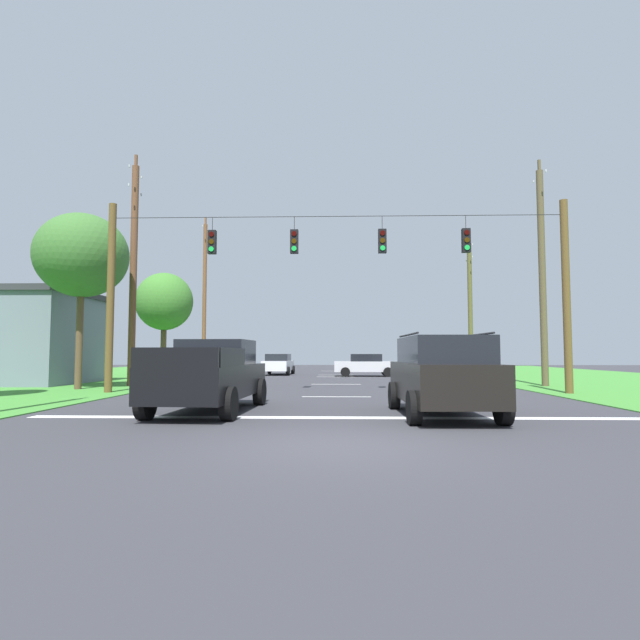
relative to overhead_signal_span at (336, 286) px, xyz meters
The scene contains 18 objects.
ground_plane 11.92m from the overhead_signal_span, 89.94° to the right, with size 120.00×120.00×0.00m, color #333338.
stop_bar_stripe 8.60m from the overhead_signal_span, 89.92° to the right, with size 15.20×0.45×0.01m, color white.
lane_dash_0 4.48m from the overhead_signal_span, 89.58° to the right, with size 0.15×2.50×0.01m, color white.
lane_dash_1 7.31m from the overhead_signal_span, 89.90° to the left, with size 0.15×2.50×0.01m, color white.
lane_dash_2 14.70m from the overhead_signal_span, 89.96° to the left, with size 0.15×2.50×0.01m, color white.
lane_dash_3 17.50m from the overhead_signal_span, 89.96° to the left, with size 0.15×2.50×0.01m, color white.
lane_dash_4 25.56m from the overhead_signal_span, 89.98° to the left, with size 0.15×2.50×0.01m, color white.
overhead_signal_span is the anchor object (origin of this frame).
pickup_truck 7.80m from the overhead_signal_span, 118.96° to the right, with size 2.50×5.49×1.95m.
suv_black 8.23m from the overhead_signal_span, 69.74° to the right, with size 2.28×4.83×2.05m.
distant_car_crossing_white 18.20m from the overhead_signal_span, 103.58° to the left, with size 2.17×4.38×1.52m.
distant_car_oncoming 15.52m from the overhead_signal_span, 82.13° to the left, with size 4.31×2.04×1.52m.
utility_pole_mid_right 10.86m from the overhead_signal_span, 23.99° to the left, with size 0.32×1.57×10.93m.
utility_pole_far_right 20.29m from the overhead_signal_span, 60.65° to the left, with size 0.34×1.91×10.48m.
utility_pole_mid_left 10.53m from the overhead_signal_span, 158.14° to the left, with size 0.33×1.60×11.20m.
utility_pole_far_left 18.56m from the overhead_signal_span, 120.42° to the left, with size 0.28×1.56×11.38m.
tree_roadside_right 19.49m from the overhead_signal_span, 128.20° to the left, with size 3.96×3.96×7.22m.
tree_roadside_far_right 11.37m from the overhead_signal_span, behind, with size 3.94×3.94×7.69m.
Camera 1 is at (-0.06, -8.92, 1.57)m, focal length 28.66 mm.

